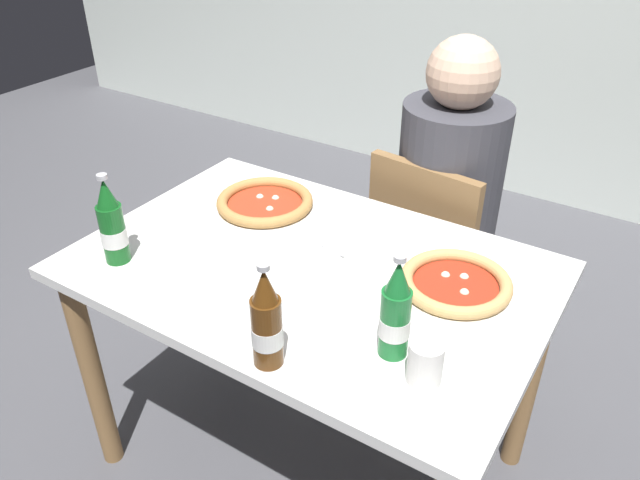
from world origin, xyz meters
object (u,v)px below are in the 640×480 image
Objects in this scene: diner_seated at (444,223)px; pizza_marinara_far at (265,204)px; paper_cup at (425,362)px; beer_bottle_center at (112,226)px; napkin_with_cutlery at (350,238)px; dining_table_main at (310,300)px; beer_bottle_right at (395,314)px; chair_behind_table at (433,254)px; beer_bottle_left at (267,323)px; pizza_margherita_near at (455,284)px.

pizza_marinara_far is at bearing -128.20° from diner_seated.
beer_bottle_center is at bearing -178.07° from paper_cup.
napkin_with_cutlery is at bearing 42.29° from beer_bottle_center.
dining_table_main is 0.43m from beer_bottle_right.
dining_table_main is 6.31× the size of napkin_with_cutlery.
chair_behind_table is 0.90m from beer_bottle_right.
napkin_with_cutlery is 0.56m from paper_cup.
diner_seated is 1.04m from beer_bottle_left.
beer_bottle_center reaches higher than napkin_with_cutlery.
beer_bottle_center is at bearing 170.25° from beer_bottle_left.
beer_bottle_left is at bearing -52.57° from pizza_marinara_far.
dining_table_main is at bearing 152.46° from paper_cup.
beer_bottle_center is 1.00× the size of beer_bottle_right.
pizza_margherita_near and pizza_marinara_far have the same top height.
beer_bottle_center is at bearing -111.25° from pizza_marinara_far.
chair_behind_table is 3.44× the size of beer_bottle_left.
beer_bottle_right is at bearing 156.01° from paper_cup.
beer_bottle_center is at bearing -156.66° from pizza_margherita_near.
pizza_marinara_far is 0.29m from napkin_with_cutlery.
napkin_with_cutlery is at bearing 82.61° from dining_table_main.
napkin_with_cutlery is 2.00× the size of paper_cup.
diner_seated is 4.89× the size of beer_bottle_center.
beer_bottle_left is (0.01, -1.00, 0.27)m from diner_seated.
pizza_marinara_far is 0.79m from paper_cup.
paper_cup is (0.09, -0.04, -0.06)m from beer_bottle_right.
beer_bottle_center reaches higher than pizza_marinara_far.
beer_bottle_left is 1.00× the size of beer_bottle_center.
paper_cup reaches higher than napkin_with_cutlery.
beer_bottle_center is at bearing -121.09° from diner_seated.
chair_behind_table is 0.94m from paper_cup.
chair_behind_table is at bearing 57.87° from beer_bottle_center.
pizza_marinara_far is (-0.63, 0.08, -0.00)m from pizza_margherita_near.
beer_bottle_right reaches higher than dining_table_main.
pizza_margherita_near is at bearing 23.34° from beer_bottle_center.
beer_bottle_center is (-0.56, 0.10, 0.00)m from beer_bottle_left.
diner_seated reaches higher than napkin_with_cutlery.
beer_bottle_right is at bearing -75.54° from diner_seated.
dining_table_main is 4.86× the size of beer_bottle_left.
diner_seated is at bearing 80.32° from dining_table_main.
chair_behind_table is 2.93× the size of pizza_margherita_near.
pizza_margherita_near is 0.32m from paper_cup.
dining_table_main is 0.35m from pizza_marinara_far.
beer_bottle_right reaches higher than pizza_margherita_near.
diner_seated is 0.64m from pizza_margherita_near.
napkin_with_cutlery is at bearing 101.24° from beer_bottle_left.
paper_cup reaches higher than dining_table_main.
beer_bottle_left is (0.39, -0.52, 0.08)m from pizza_marinara_far.
chair_behind_table is 3.44× the size of beer_bottle_right.
dining_table_main is 1.41× the size of chair_behind_table.
beer_bottle_left is 0.33m from paper_cup.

